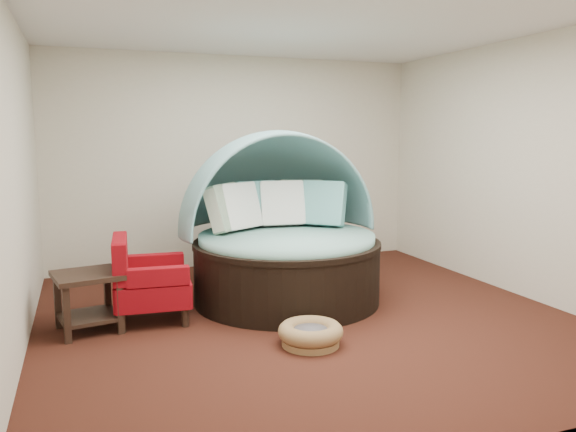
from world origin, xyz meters
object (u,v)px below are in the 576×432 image
object	(u,v)px
red_armchair	(146,282)
side_table	(88,294)
pet_basket	(311,334)
canopy_daybed	(282,221)

from	to	relation	value
red_armchair	side_table	distance (m)	0.54
pet_basket	red_armchair	bearing A→B (deg)	137.00
side_table	pet_basket	bearing A→B (deg)	-30.23
canopy_daybed	side_table	xyz separation A→B (m)	(-1.99, -0.39, -0.50)
pet_basket	red_armchair	size ratio (longest dim) A/B	0.69
pet_basket	side_table	bearing A→B (deg)	149.77
canopy_daybed	side_table	distance (m)	2.09
canopy_daybed	side_table	world-z (taller)	canopy_daybed
canopy_daybed	pet_basket	distance (m)	1.61
canopy_daybed	pet_basket	world-z (taller)	canopy_daybed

